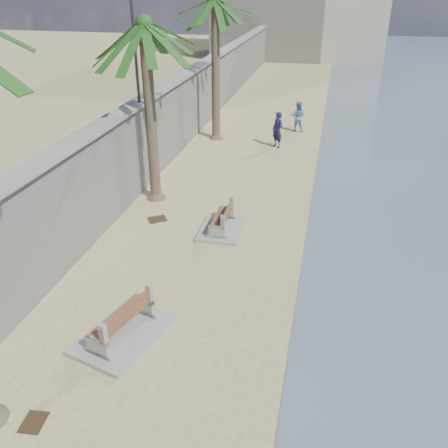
{
  "coord_description": "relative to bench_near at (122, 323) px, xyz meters",
  "views": [
    {
      "loc": [
        2.4,
        -5.76,
        8.06
      ],
      "look_at": [
        -0.5,
        7.0,
        1.2
      ],
      "focal_mm": 38.0,
      "sensor_mm": 36.0,
      "label": 1
    }
  ],
  "objects": [
    {
      "name": "palm_mid",
      "position": [
        -2.1,
        8.18,
        6.1
      ],
      "size": [
        5.0,
        5.0,
        7.53
      ],
      "color": "brown",
      "rests_on": "ground_plane"
    },
    {
      "name": "palm_back",
      "position": [
        -1.6,
        16.55,
        6.51
      ],
      "size": [
        5.0,
        5.0,
        7.96
      ],
      "color": "brown",
      "rests_on": "ground_plane"
    },
    {
      "name": "bench_near",
      "position": [
        0.0,
        0.0,
        0.0
      ],
      "size": [
        2.24,
        2.77,
        1.01
      ],
      "color": "gray",
      "rests_on": "ground_plane"
    },
    {
      "name": "seawall",
      "position": [
        -3.08,
        17.31,
        1.31
      ],
      "size": [
        0.45,
        70.0,
        3.5
      ],
      "primitive_type": "cube",
      "color": "gray",
      "rests_on": "ground_plane"
    },
    {
      "name": "person_b",
      "position": [
        2.67,
        18.92,
        0.52
      ],
      "size": [
        0.97,
        0.78,
        1.92
      ],
      "primitive_type": "imported",
      "rotation": [
        0.0,
        0.0,
        3.07
      ],
      "color": "teal",
      "rests_on": "ground_plane"
    },
    {
      "name": "debris_b",
      "position": [
        -0.73,
        -2.82,
        -0.43
      ],
      "size": [
        0.5,
        0.6,
        0.03
      ],
      "primitive_type": "cube",
      "rotation": [
        0.0,
        0.0,
        1.68
      ],
      "color": "#382616",
      "rests_on": "ground_plane"
    },
    {
      "name": "person_a",
      "position": [
        1.89,
        15.76,
        0.63
      ],
      "size": [
        0.93,
        0.91,
        2.15
      ],
      "primitive_type": "imported",
      "rotation": [
        0.0,
        0.0,
        -0.74
      ],
      "color": "#17153A",
      "rests_on": "ground_plane"
    },
    {
      "name": "streetlight",
      "position": [
        -2.98,
        9.31,
        6.2
      ],
      "size": [
        0.28,
        0.28,
        5.12
      ],
      "color": "#2D2D33",
      "rests_on": "wall_cap"
    },
    {
      "name": "wall_cap",
      "position": [
        -3.08,
        17.31,
        3.11
      ],
      "size": [
        0.8,
        70.0,
        0.12
      ],
      "primitive_type": "cube",
      "color": "gray",
      "rests_on": "seawall"
    },
    {
      "name": "ground_plane",
      "position": [
        2.12,
        -2.69,
        -0.44
      ],
      "size": [
        140.0,
        140.0,
        0.0
      ],
      "primitive_type": "plane",
      "color": "tan"
    },
    {
      "name": "bench_far",
      "position": [
        1.13,
        6.07,
        -0.06
      ],
      "size": [
        1.47,
        2.13,
        0.88
      ],
      "color": "gray",
      "rests_on": "ground_plane"
    },
    {
      "name": "debris_d",
      "position": [
        -0.29,
        -0.53,
        -0.43
      ],
      "size": [
        0.54,
        0.63,
        0.03
      ],
      "primitive_type": "cube",
      "rotation": [
        0.0,
        0.0,
        1.72
      ],
      "color": "#382616",
      "rests_on": "ground_plane"
    },
    {
      "name": "debris_c",
      "position": [
        -1.4,
        6.34,
        -0.43
      ],
      "size": [
        0.84,
        0.81,
        0.03
      ],
      "primitive_type": "cube",
      "rotation": [
        0.0,
        0.0,
        0.6
      ],
      "color": "#382616",
      "rests_on": "ground_plane"
    }
  ]
}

